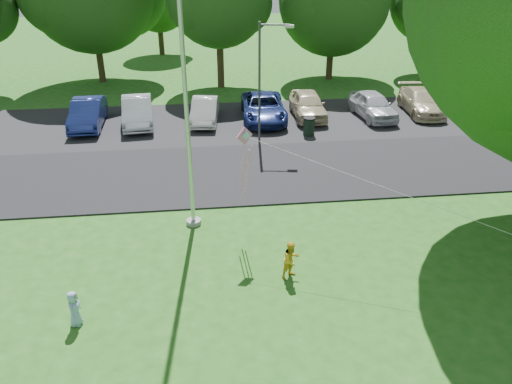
{
  "coord_description": "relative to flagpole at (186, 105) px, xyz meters",
  "views": [
    {
      "loc": [
        -3.11,
        -9.84,
        8.61
      ],
      "look_at": [
        -1.48,
        4.0,
        1.6
      ],
      "focal_mm": 35.0,
      "sensor_mm": 36.0,
      "label": 1
    }
  ],
  "objects": [
    {
      "name": "ground",
      "position": [
        3.5,
        -5.0,
        -4.17
      ],
      "size": [
        120.0,
        120.0,
        0.0
      ],
      "primitive_type": "plane",
      "color": "#205917",
      "rests_on": "ground"
    },
    {
      "name": "park_road",
      "position": [
        3.5,
        4.0,
        -4.14
      ],
      "size": [
        60.0,
        6.0,
        0.06
      ],
      "primitive_type": "cube",
      "color": "black",
      "rests_on": "ground"
    },
    {
      "name": "parking_strip",
      "position": [
        3.5,
        10.5,
        -4.14
      ],
      "size": [
        42.0,
        7.0,
        0.06
      ],
      "primitive_type": "cube",
      "color": "black",
      "rests_on": "ground"
    },
    {
      "name": "flagpole",
      "position": [
        0.0,
        0.0,
        0.0
      ],
      "size": [
        0.5,
        0.5,
        10.0
      ],
      "color": "#B7BABF",
      "rests_on": "ground"
    },
    {
      "name": "street_lamp",
      "position": [
        3.4,
        7.55,
        -0.85
      ],
      "size": [
        1.55,
        0.37,
        5.52
      ],
      "rotation": [
        0.0,
        0.0,
        -0.14
      ],
      "color": "#3F3F44",
      "rests_on": "ground"
    },
    {
      "name": "trash_can",
      "position": [
        5.7,
        8.0,
        -3.69
      ],
      "size": [
        0.59,
        0.59,
        0.94
      ],
      "rotation": [
        0.0,
        0.0,
        0.26
      ],
      "color": "black",
      "rests_on": "ground"
    },
    {
      "name": "parked_cars",
      "position": [
        3.83,
        10.62,
        -3.43
      ],
      "size": [
        19.78,
        4.96,
        1.41
      ],
      "color": "navy",
      "rests_on": "ground"
    },
    {
      "name": "child_yellow",
      "position": [
        2.75,
        -3.33,
        -3.59
      ],
      "size": [
        0.7,
        0.66,
        1.15
      ],
      "primitive_type": "imported",
      "rotation": [
        0.0,
        0.0,
        0.56
      ],
      "color": "gold",
      "rests_on": "ground"
    },
    {
      "name": "child_blue",
      "position": [
        -2.95,
        -4.66,
        -3.68
      ],
      "size": [
        0.35,
        0.5,
        0.98
      ],
      "primitive_type": "imported",
      "rotation": [
        0.0,
        0.0,
        1.49
      ],
      "color": "#82A6C7",
      "rests_on": "ground"
    },
    {
      "name": "kite",
      "position": [
        1.95,
        -1.22,
        -1.16
      ],
      "size": [
        7.9,
        4.77,
        2.47
      ],
      "rotation": [
        0.0,
        0.0,
        0.5
      ],
      "color": "pink",
      "rests_on": "ground"
    }
  ]
}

